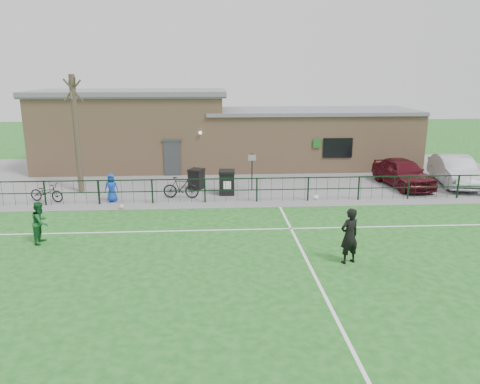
{
  "coord_description": "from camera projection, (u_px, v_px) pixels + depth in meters",
  "views": [
    {
      "loc": [
        -1.16,
        -13.71,
        6.26
      ],
      "look_at": [
        0.0,
        5.0,
        1.3
      ],
      "focal_mm": 35.0,
      "sensor_mm": 36.0,
      "label": 1
    }
  ],
  "objects": [
    {
      "name": "bicycle_d",
      "position": [
        181.0,
        188.0,
        23.14
      ],
      "size": [
        1.83,
        0.71,
        1.07
      ],
      "primitive_type": "imported",
      "rotation": [
        0.0,
        0.0,
        1.45
      ],
      "color": "black",
      "rests_on": "paving_strip"
    },
    {
      "name": "pitch_line_touch",
      "position": [
        236.0,
        203.0,
        22.42
      ],
      "size": [
        28.0,
        0.1,
        0.01
      ],
      "primitive_type": "cube",
      "color": "white",
      "rests_on": "ground"
    },
    {
      "name": "ball_ground",
      "position": [
        122.0,
        207.0,
        21.45
      ],
      "size": [
        0.24,
        0.24,
        0.24
      ],
      "primitive_type": "sphere",
      "color": "white",
      "rests_on": "ground"
    },
    {
      "name": "goalkeeper_kick",
      "position": [
        349.0,
        235.0,
        15.38
      ],
      "size": [
        1.05,
        3.15,
        1.89
      ],
      "color": "black",
      "rests_on": "ground"
    },
    {
      "name": "car_maroon",
      "position": [
        403.0,
        173.0,
        25.4
      ],
      "size": [
        2.37,
        4.71,
        1.54
      ],
      "primitive_type": "imported",
      "rotation": [
        0.0,
        0.0,
        0.13
      ],
      "color": "#470C14",
      "rests_on": "paving_strip"
    },
    {
      "name": "wheelie_bin_right",
      "position": [
        227.0,
        183.0,
        23.88
      ],
      "size": [
        0.81,
        0.9,
        1.15
      ],
      "primitive_type": "cube",
      "rotation": [
        0.0,
        0.0,
        -0.05
      ],
      "color": "black",
      "rests_on": "paving_strip"
    },
    {
      "name": "wheelie_bin_left",
      "position": [
        196.0,
        180.0,
        24.92
      ],
      "size": [
        0.91,
        0.96,
        1.0
      ],
      "primitive_type": "cube",
      "rotation": [
        0.0,
        0.0,
        -0.43
      ],
      "color": "black",
      "rests_on": "paving_strip"
    },
    {
      "name": "pitch_line_perp",
      "position": [
        312.0,
        270.0,
        15.02
      ],
      "size": [
        0.1,
        16.0,
        0.01
      ],
      "primitive_type": "cube",
      "color": "white",
      "rests_on": "ground"
    },
    {
      "name": "outfield_player",
      "position": [
        41.0,
        222.0,
        17.19
      ],
      "size": [
        0.65,
        0.8,
        1.57
      ],
      "primitive_type": "imported",
      "rotation": [
        0.0,
        0.0,
        1.5
      ],
      "color": "#185528",
      "rests_on": "ground"
    },
    {
      "name": "sign_post",
      "position": [
        252.0,
        172.0,
        24.47
      ],
      "size": [
        0.08,
        0.08,
        2.0
      ],
      "primitive_type": "cylinder",
      "rotation": [
        0.0,
        0.0,
        0.34
      ],
      "color": "black",
      "rests_on": "paving_strip"
    },
    {
      "name": "pitch_line_mid",
      "position": [
        242.0,
        230.0,
        18.76
      ],
      "size": [
        28.0,
        0.1,
        0.01
      ],
      "primitive_type": "cube",
      "color": "white",
      "rests_on": "ground"
    },
    {
      "name": "perimeter_fence",
      "position": [
        236.0,
        190.0,
        22.46
      ],
      "size": [
        28.0,
        0.1,
        1.2
      ],
      "primitive_type": "cube",
      "color": "black",
      "rests_on": "ground"
    },
    {
      "name": "ground",
      "position": [
        250.0,
        271.0,
        14.9
      ],
      "size": [
        90.0,
        90.0,
        0.0
      ],
      "primitive_type": "plane",
      "color": "#19561B",
      "rests_on": "ground"
    },
    {
      "name": "bare_tree",
      "position": [
        77.0,
        135.0,
        23.78
      ],
      "size": [
        0.3,
        0.3,
        6.0
      ],
      "primitive_type": "cylinder",
      "color": "#403427",
      "rests_on": "ground"
    },
    {
      "name": "spectator_child",
      "position": [
        112.0,
        188.0,
        22.49
      ],
      "size": [
        0.69,
        0.47,
        1.37
      ],
      "primitive_type": "imported",
      "rotation": [
        0.0,
        0.0,
        -0.06
      ],
      "color": "blue",
      "rests_on": "paving_strip"
    },
    {
      "name": "paving_strip",
      "position": [
        231.0,
        177.0,
        27.92
      ],
      "size": [
        34.0,
        13.0,
        0.02
      ],
      "primitive_type": "cube",
      "color": "slate",
      "rests_on": "ground"
    },
    {
      "name": "clubhouse",
      "position": [
        215.0,
        133.0,
        30.2
      ],
      "size": [
        24.25,
        5.4,
        4.96
      ],
      "color": "tan",
      "rests_on": "ground"
    },
    {
      "name": "bicycle_c",
      "position": [
        47.0,
        192.0,
        22.54
      ],
      "size": [
        1.84,
        1.07,
        0.91
      ],
      "primitive_type": "imported",
      "rotation": [
        0.0,
        0.0,
        1.29
      ],
      "color": "black",
      "rests_on": "paving_strip"
    },
    {
      "name": "car_silver",
      "position": [
        455.0,
        171.0,
        25.74
      ],
      "size": [
        2.49,
        5.06,
        1.6
      ],
      "primitive_type": "imported",
      "rotation": [
        0.0,
        0.0,
        -0.17
      ],
      "color": "#A5A8AD",
      "rests_on": "paving_strip"
    }
  ]
}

